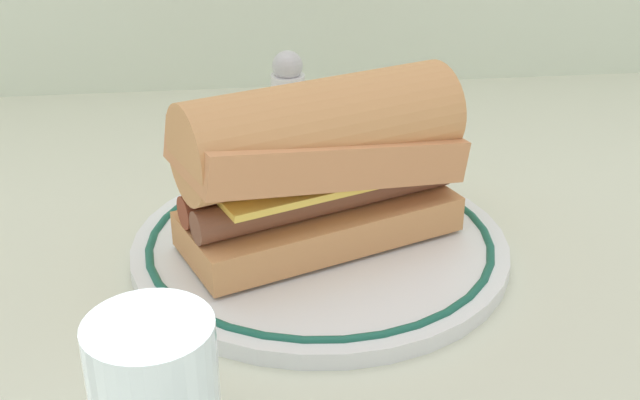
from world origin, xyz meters
name	(u,v)px	position (x,y,z in m)	size (l,w,h in m)	color
ground_plane	(336,242)	(0.00, 0.00, 0.00)	(1.50, 1.50, 0.00)	beige
plate	(320,245)	(-0.01, -0.02, 0.01)	(0.28, 0.28, 0.01)	white
sausage_sandwich	(320,160)	(-0.01, -0.02, 0.08)	(0.22, 0.15, 0.12)	tan
salt_shaker	(288,91)	(-0.02, 0.24, 0.04)	(0.03, 0.03, 0.08)	white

